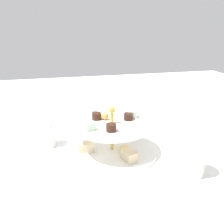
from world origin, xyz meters
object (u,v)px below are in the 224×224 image
at_px(water_glass_tall_right, 193,155).
at_px(water_glass_short_left, 90,116).
at_px(teacup_with_saucer, 122,116).
at_px(water_glass_mid_back, 46,133).
at_px(butter_knife_right, 175,130).
at_px(tiered_serving_stand, 112,139).
at_px(butter_knife_left, 67,217).

distance_m(water_glass_tall_right, water_glass_short_left, 0.48).
height_order(teacup_with_saucer, water_glass_mid_back, water_glass_mid_back).
xyz_separation_m(water_glass_short_left, butter_knife_right, (0.32, -0.14, -0.03)).
relative_size(tiered_serving_stand, water_glass_mid_back, 3.18).
bearing_deg(water_glass_mid_back, water_glass_tall_right, -33.28).
height_order(water_glass_short_left, butter_knife_right, water_glass_short_left).
relative_size(water_glass_short_left, butter_knife_right, 0.41).
relative_size(water_glass_tall_right, water_glass_mid_back, 1.27).
bearing_deg(water_glass_tall_right, water_glass_mid_back, 146.72).
bearing_deg(tiered_serving_stand, butter_knife_left, -121.67).
bearing_deg(water_glass_mid_back, teacup_with_saucer, 26.13).
bearing_deg(tiered_serving_stand, teacup_with_saucer, 67.49).
xyz_separation_m(butter_knife_right, water_glass_mid_back, (-0.49, -0.02, 0.04)).
height_order(butter_knife_left, water_glass_mid_back, water_glass_mid_back).
xyz_separation_m(tiered_serving_stand, water_glass_tall_right, (0.19, -0.17, 0.01)).
xyz_separation_m(tiered_serving_stand, water_glass_mid_back, (-0.21, 0.09, -0.00)).
distance_m(tiered_serving_stand, butter_knife_right, 0.31).
height_order(water_glass_short_left, teacup_with_saucer, water_glass_short_left).
xyz_separation_m(water_glass_tall_right, teacup_with_saucer, (-0.09, 0.41, -0.03)).
bearing_deg(teacup_with_saucer, water_glass_tall_right, -77.99).
bearing_deg(water_glass_short_left, tiered_serving_stand, -81.47).
height_order(water_glass_tall_right, butter_knife_left, water_glass_tall_right).
bearing_deg(tiered_serving_stand, water_glass_tall_right, -41.46).
height_order(tiered_serving_stand, butter_knife_right, tiered_serving_stand).
bearing_deg(butter_knife_left, water_glass_short_left, 106.98).
xyz_separation_m(butter_knife_left, water_glass_mid_back, (-0.05, 0.35, 0.04)).
bearing_deg(butter_knife_left, teacup_with_saucer, 93.05).
xyz_separation_m(tiered_serving_stand, water_glass_short_left, (-0.04, 0.25, -0.01)).
height_order(tiered_serving_stand, butter_knife_left, tiered_serving_stand).
height_order(teacup_with_saucer, butter_knife_right, teacup_with_saucer).
distance_m(water_glass_short_left, teacup_with_saucer, 0.14).
bearing_deg(butter_knife_right, water_glass_mid_back, 81.69).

